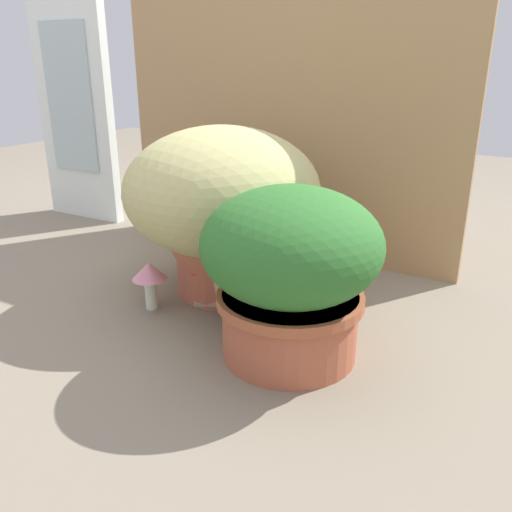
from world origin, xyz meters
TOP-DOWN VIEW (x-y plane):
  - ground_plane at (0.00, 0.00)m, footprint 6.00×6.00m
  - cardboard_backdrop at (-0.04, 0.52)m, footprint 1.22×0.03m
  - window_panel_white at (-0.98, 0.49)m, footprint 0.39×0.05m
  - grass_planter at (-0.03, 0.11)m, footprint 0.55×0.55m
  - leafy_planter at (0.30, -0.11)m, footprint 0.40×0.40m
  - cat at (0.19, -0.00)m, footprint 0.39×0.22m
  - mushroom_ornament_pink at (-0.14, -0.08)m, footprint 0.09×0.09m
  - mushroom_ornament_red at (-0.03, 0.01)m, footprint 0.07×0.07m

SIDE VIEW (x-z plane):
  - ground_plane at x=0.00m, z-range 0.00..0.00m
  - mushroom_ornament_red at x=-0.03m, z-range 0.03..0.15m
  - mushroom_ornament_pink at x=-0.14m, z-range 0.03..0.17m
  - cat at x=0.19m, z-range -0.04..0.28m
  - leafy_planter at x=0.30m, z-range 0.02..0.41m
  - grass_planter at x=-0.03m, z-range 0.04..0.52m
  - cardboard_backdrop at x=-0.04m, z-range 0.00..0.87m
  - window_panel_white at x=-0.98m, z-range 0.00..0.91m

